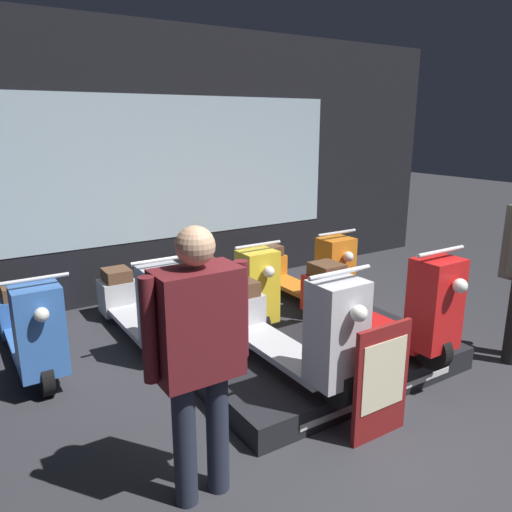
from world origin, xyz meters
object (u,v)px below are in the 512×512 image
(scooter_backrow_0, at_px, (30,326))
(person_left_browsing, at_px, (198,345))
(scooter_backrow_1, at_px, (140,305))
(scooter_display_right, at_px, (379,302))
(scooter_display_left, at_px, (286,327))
(scooter_backrow_2, at_px, (229,287))
(scooter_backrow_3, at_px, (302,272))
(price_sign_board, at_px, (381,382))

(scooter_backrow_0, height_order, person_left_browsing, person_left_browsing)
(scooter_backrow_1, xyz_separation_m, person_left_browsing, (-0.45, -2.25, 0.58))
(scooter_display_right, bearing_deg, scooter_backrow_0, 148.59)
(scooter_display_left, relative_size, scooter_backrow_2, 1.00)
(scooter_backrow_3, relative_size, person_left_browsing, 1.08)
(scooter_display_left, height_order, scooter_backrow_3, scooter_display_left)
(scooter_backrow_2, height_order, person_left_browsing, person_left_browsing)
(price_sign_board, bearing_deg, person_left_browsing, 173.32)
(scooter_backrow_0, bearing_deg, person_left_browsing, -76.36)
(scooter_display_left, bearing_deg, scooter_backrow_0, 135.21)
(scooter_backrow_0, xyz_separation_m, price_sign_board, (1.81, -2.40, 0.05))
(scooter_display_left, bearing_deg, scooter_backrow_1, 110.79)
(scooter_backrow_0, relative_size, scooter_backrow_2, 1.00)
(scooter_display_left, distance_m, scooter_backrow_0, 2.27)
(price_sign_board, bearing_deg, scooter_backrow_2, 85.51)
(scooter_display_right, bearing_deg, person_left_browsing, -162.41)
(scooter_backrow_0, relative_size, price_sign_board, 2.10)
(scooter_backrow_2, relative_size, scooter_backrow_3, 1.00)
(scooter_backrow_1, relative_size, scooter_backrow_3, 1.00)
(scooter_display_right, bearing_deg, scooter_display_left, 180.00)
(scooter_display_left, bearing_deg, scooter_backrow_2, 76.07)
(scooter_display_right, height_order, price_sign_board, scooter_display_right)
(scooter_display_left, bearing_deg, scooter_display_right, 0.00)
(scooter_display_left, relative_size, price_sign_board, 2.10)
(scooter_display_right, relative_size, price_sign_board, 2.10)
(scooter_backrow_2, distance_m, scooter_backrow_3, 1.00)
(scooter_backrow_2, xyz_separation_m, price_sign_board, (-0.19, -2.40, 0.05))
(price_sign_board, bearing_deg, scooter_backrow_0, 127.09)
(scooter_backrow_1, distance_m, price_sign_board, 2.53)
(scooter_display_right, xyz_separation_m, scooter_backrow_2, (-0.61, 1.59, -0.20))
(scooter_display_left, xyz_separation_m, scooter_backrow_1, (-0.61, 1.59, -0.20))
(scooter_backrow_2, distance_m, price_sign_board, 2.40)
(scooter_backrow_3, bearing_deg, person_left_browsing, -137.52)
(scooter_backrow_0, xyz_separation_m, scooter_backrow_2, (2.00, 0.00, 0.00))
(scooter_display_left, distance_m, scooter_display_right, 1.00)
(person_left_browsing, bearing_deg, scooter_display_right, 17.59)
(scooter_display_right, height_order, scooter_backrow_1, scooter_display_right)
(person_left_browsing, distance_m, price_sign_board, 1.38)
(scooter_backrow_1, distance_m, person_left_browsing, 2.37)
(scooter_backrow_2, distance_m, person_left_browsing, 2.74)
(scooter_backrow_3, bearing_deg, scooter_backrow_2, 180.00)
(scooter_display_right, bearing_deg, scooter_backrow_2, 110.93)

